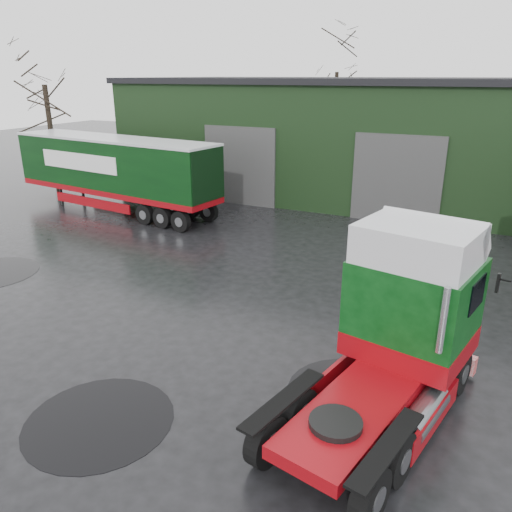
{
  "coord_description": "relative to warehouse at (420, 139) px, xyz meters",
  "views": [
    {
      "loc": [
        6.0,
        -8.93,
        6.48
      ],
      "look_at": [
        0.31,
        2.85,
        1.7
      ],
      "focal_mm": 35.0,
      "sensor_mm": 36.0,
      "label": 1
    }
  ],
  "objects": [
    {
      "name": "trailer_left",
      "position": [
        -12.86,
        -10.0,
        -1.32
      ],
      "size": [
        12.0,
        3.84,
        3.66
      ],
      "primitive_type": null,
      "rotation": [
        0.0,
        0.0,
        1.45
      ],
      "color": "silver",
      "rests_on": "ground"
    },
    {
      "name": "ground",
      "position": [
        -2.0,
        -20.0,
        -3.16
      ],
      "size": [
        100.0,
        100.0,
        0.0
      ],
      "primitive_type": "plane",
      "color": "black"
    },
    {
      "name": "tree_back_a",
      "position": [
        -8.0,
        10.0,
        1.59
      ],
      "size": [
        4.4,
        4.4,
        9.5
      ],
      "primitive_type": null,
      "color": "black",
      "rests_on": "ground"
    },
    {
      "name": "puddle_1",
      "position": [
        1.83,
        -19.83,
        -3.15
      ],
      "size": [
        2.65,
        2.65,
        0.01
      ],
      "primitive_type": "cylinder",
      "color": "black",
      "rests_on": "ground"
    },
    {
      "name": "puddle_0",
      "position": [
        -2.36,
        -22.93,
        -3.15
      ],
      "size": [
        2.94,
        2.94,
        0.01
      ],
      "primitive_type": "cylinder",
      "color": "black",
      "rests_on": "ground"
    },
    {
      "name": "hero_tractor",
      "position": [
        2.5,
        -20.65,
        -1.27
      ],
      "size": [
        3.79,
        6.47,
        3.77
      ],
      "primitive_type": null,
      "rotation": [
        0.0,
        0.0,
        -0.21
      ],
      "color": "#0A3D12",
      "rests_on": "ground"
    },
    {
      "name": "warehouse",
      "position": [
        0.0,
        0.0,
        0.0
      ],
      "size": [
        32.4,
        12.4,
        6.3
      ],
      "color": "black",
      "rests_on": "ground"
    },
    {
      "name": "tree_left",
      "position": [
        -19.0,
        -8.0,
        1.09
      ],
      "size": [
        4.4,
        4.4,
        8.5
      ],
      "primitive_type": null,
      "color": "black",
      "rests_on": "ground"
    }
  ]
}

